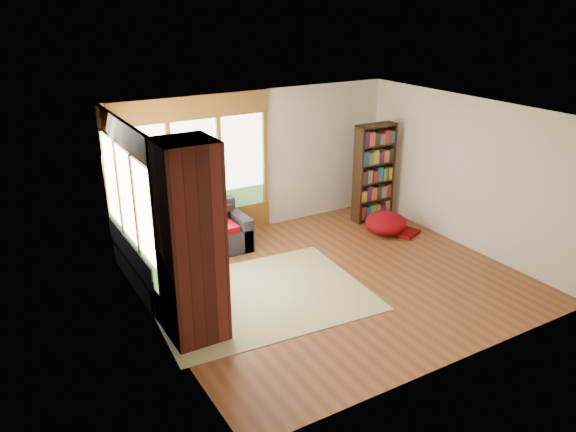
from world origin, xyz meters
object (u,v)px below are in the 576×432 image
brick_chimney (191,243)px  sectional_sofa (174,249)px  dog_tan (188,219)px  area_rug (260,296)px  bookshelf (374,173)px  pouf (386,222)px  dog_brindle (191,237)px

brick_chimney → sectional_sofa: size_ratio=1.18×
dog_tan → sectional_sofa: bearing=130.3°
area_rug → sectional_sofa: bearing=114.5°
bookshelf → dog_tan: bookshelf is taller
sectional_sofa → bookshelf: bearing=-1.9°
bookshelf → dog_tan: (-3.83, -0.07, -0.17)m
brick_chimney → bookshelf: brick_chimney is taller
brick_chimney → dog_tan: (0.71, 2.02, -0.52)m
bookshelf → dog_tan: 3.84m
sectional_sofa → area_rug: bearing=-68.1°
sectional_sofa → pouf: (3.85, -0.68, -0.09)m
brick_chimney → dog_tan: size_ratio=2.66×
brick_chimney → sectional_sofa: bearing=77.7°
bookshelf → dog_tan: size_ratio=1.95×
area_rug → pouf: pouf is taller
brick_chimney → sectional_sofa: (0.45, 2.05, -1.00)m
area_rug → pouf: size_ratio=4.05×
bookshelf → sectional_sofa: bearing=-179.4°
bookshelf → pouf: 1.06m
sectional_sofa → dog_brindle: 0.79m
bookshelf → brick_chimney: bearing=-155.3°
area_rug → dog_brindle: (-0.66, 0.94, 0.74)m
dog_tan → dog_brindle: bearing=-150.8°
dog_brindle → pouf: bearing=-76.9°
sectional_sofa → area_rug: size_ratio=0.71×
area_rug → dog_tan: (-0.46, 1.57, 0.78)m
sectional_sofa → area_rug: 1.78m
area_rug → bookshelf: bookshelf is taller
area_rug → pouf: bearing=16.4°
pouf → dog_tan: bearing=169.8°
sectional_sofa → pouf: sectional_sofa is taller
brick_chimney → pouf: size_ratio=3.41×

